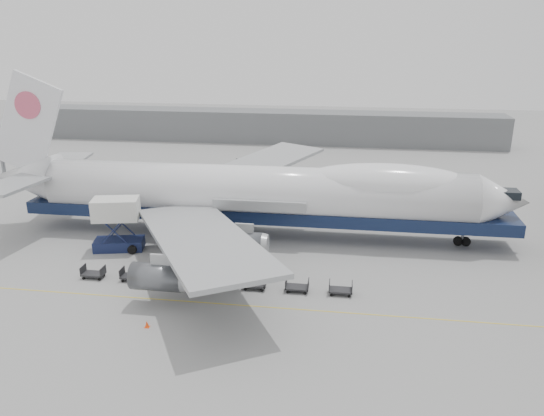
# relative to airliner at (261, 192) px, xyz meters

# --- Properties ---
(ground) EXTENTS (260.00, 260.00, 0.00)m
(ground) POSITION_rel_airliner_xyz_m (-0.64, -12.00, -5.62)
(ground) COLOR gray
(ground) RESTS_ON ground
(apron_line) EXTENTS (60.00, 0.15, 0.01)m
(apron_line) POSITION_rel_airliner_xyz_m (-0.64, -18.00, -5.62)
(apron_line) COLOR gold
(apron_line) RESTS_ON ground
(hangar) EXTENTS (110.00, 8.00, 7.00)m
(hangar) POSITION_rel_airliner_xyz_m (-10.64, 58.00, -2.12)
(hangar) COLOR slate
(hangar) RESTS_ON ground
(airliner) EXTENTS (67.00, 55.30, 19.98)m
(airliner) POSITION_rel_airliner_xyz_m (0.00, 0.00, 0.00)
(airliner) COLOR white
(airliner) RESTS_ON ground
(catering_truck) EXTENTS (6.08, 4.75, 6.24)m
(catering_truck) POSITION_rel_airliner_xyz_m (-15.83, -6.83, -2.16)
(catering_truck) COLOR #172046
(catering_truck) RESTS_ON ground
(traffic_cone) EXTENTS (0.42, 0.42, 0.61)m
(traffic_cone) POSITION_rel_airliner_xyz_m (-6.34, -22.95, -5.33)
(traffic_cone) COLOR #FF430D
(traffic_cone) RESTS_ON ground
(dolly_0) EXTENTS (2.30, 1.35, 1.30)m
(dolly_0) POSITION_rel_airliner_xyz_m (-15.38, -14.46, -5.09)
(dolly_0) COLOR #2D2D30
(dolly_0) RESTS_ON ground
(dolly_1) EXTENTS (2.30, 1.35, 1.30)m
(dolly_1) POSITION_rel_airliner_xyz_m (-11.11, -14.46, -5.09)
(dolly_1) COLOR #2D2D30
(dolly_1) RESTS_ON ground
(dolly_2) EXTENTS (2.30, 1.35, 1.30)m
(dolly_2) POSITION_rel_airliner_xyz_m (-6.84, -14.46, -5.09)
(dolly_2) COLOR #2D2D30
(dolly_2) RESTS_ON ground
(dolly_3) EXTENTS (2.30, 1.35, 1.30)m
(dolly_3) POSITION_rel_airliner_xyz_m (-2.58, -14.46, -5.09)
(dolly_3) COLOR #2D2D30
(dolly_3) RESTS_ON ground
(dolly_4) EXTENTS (2.30, 1.35, 1.30)m
(dolly_4) POSITION_rel_airliner_xyz_m (1.69, -14.46, -5.09)
(dolly_4) COLOR #2D2D30
(dolly_4) RESTS_ON ground
(dolly_5) EXTENTS (2.30, 1.35, 1.30)m
(dolly_5) POSITION_rel_airliner_xyz_m (5.95, -14.46, -5.09)
(dolly_5) COLOR #2D2D30
(dolly_5) RESTS_ON ground
(dolly_6) EXTENTS (2.30, 1.35, 1.30)m
(dolly_6) POSITION_rel_airliner_xyz_m (10.22, -14.46, -5.09)
(dolly_6) COLOR #2D2D30
(dolly_6) RESTS_ON ground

